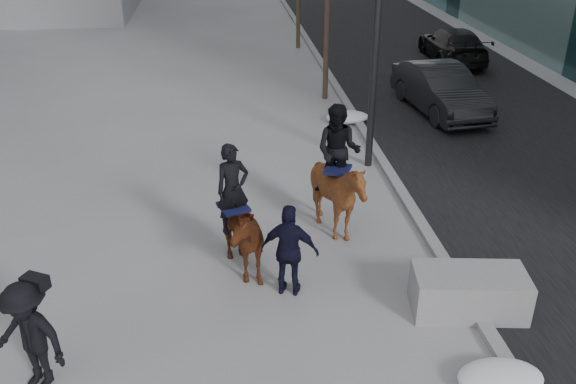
{
  "coord_description": "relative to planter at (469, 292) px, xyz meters",
  "views": [
    {
      "loc": [
        -1.12,
        -8.8,
        6.57
      ],
      "look_at": [
        0.0,
        1.2,
        1.5
      ],
      "focal_mm": 38.0,
      "sensor_mm": 36.0,
      "label": 1
    }
  ],
  "objects": [
    {
      "name": "ground",
      "position": [
        -2.89,
        0.7,
        -0.38
      ],
      "size": [
        120.0,
        120.0,
        0.0
      ],
      "primitive_type": "plane",
      "color": "gray",
      "rests_on": "ground"
    },
    {
      "name": "road",
      "position": [
        4.11,
        10.7,
        -0.37
      ],
      "size": [
        8.0,
        90.0,
        0.01
      ],
      "primitive_type": "cube",
      "color": "black",
      "rests_on": "ground"
    },
    {
      "name": "curb",
      "position": [
        0.11,
        10.7,
        -0.32
      ],
      "size": [
        0.25,
        90.0,
        0.12
      ],
      "primitive_type": "cube",
      "color": "gray",
      "rests_on": "ground"
    },
    {
      "name": "planter",
      "position": [
        0.0,
        0.0,
        0.0
      ],
      "size": [
        2.0,
        1.2,
        0.76
      ],
      "primitive_type": "cube",
      "rotation": [
        0.0,
        0.0,
        -0.14
      ],
      "color": "gray",
      "rests_on": "ground"
    },
    {
      "name": "car_near",
      "position": [
        2.94,
        10.11,
        0.37
      ],
      "size": [
        2.11,
        4.71,
        1.5
      ],
      "primitive_type": "imported",
      "rotation": [
        0.0,
        0.0,
        0.12
      ],
      "color": "black",
      "rests_on": "ground"
    },
    {
      "name": "car_far",
      "position": [
        5.58,
        16.23,
        0.31
      ],
      "size": [
        2.18,
        4.84,
        1.38
      ],
      "primitive_type": "imported",
      "rotation": [
        0.0,
        0.0,
        3.09
      ],
      "color": "black",
      "rests_on": "ground"
    },
    {
      "name": "tree_near",
      "position": [
        -0.49,
        11.9,
        2.31
      ],
      "size": [
        1.2,
        1.2,
        5.37
      ],
      "primitive_type": null,
      "color": "#33271E",
      "rests_on": "ground"
    },
    {
      "name": "mounted_left",
      "position": [
        -3.91,
        1.68,
        0.56
      ],
      "size": [
        1.52,
        2.14,
        2.52
      ],
      "color": "#4D2B0F",
      "rests_on": "ground"
    },
    {
      "name": "mounted_right",
      "position": [
        -1.76,
        2.82,
        0.74
      ],
      "size": [
        2.03,
        2.12,
        2.8
      ],
      "color": "#4B190F",
      "rests_on": "ground"
    },
    {
      "name": "feeder",
      "position": [
        -2.98,
        0.86,
        0.5
      ],
      "size": [
        1.11,
        1.0,
        1.75
      ],
      "color": "black",
      "rests_on": "ground"
    },
    {
      "name": "camera_crew",
      "position": [
        -6.89,
        -0.98,
        0.51
      ],
      "size": [
        1.31,
        1.09,
        1.75
      ],
      "color": "black",
      "rests_on": "ground"
    },
    {
      "name": "snow_piles",
      "position": [
        -0.19,
        4.15,
        -0.21
      ],
      "size": [
        1.33,
        12.09,
        0.34
      ],
      "color": "silver",
      "rests_on": "ground"
    }
  ]
}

